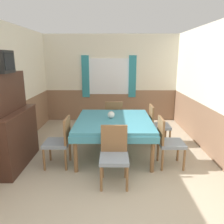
% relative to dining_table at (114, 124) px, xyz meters
% --- Properties ---
extents(wall_back, '(4.37, 0.10, 2.60)m').
position_rel_dining_table_xyz_m(wall_back, '(-0.08, 2.51, 0.67)').
color(wall_back, silver).
rests_on(wall_back, ground_plane).
extents(wall_left, '(0.05, 4.97, 2.60)m').
position_rel_dining_table_xyz_m(wall_left, '(-2.09, 0.21, 0.66)').
color(wall_left, silver).
rests_on(wall_left, ground_plane).
extents(wall_right, '(0.05, 4.97, 2.60)m').
position_rel_dining_table_xyz_m(wall_right, '(1.93, 0.21, 0.66)').
color(wall_right, silver).
rests_on(wall_right, ground_plane).
extents(dining_table, '(1.50, 1.67, 0.74)m').
position_rel_dining_table_xyz_m(dining_table, '(0.00, 0.00, 0.00)').
color(dining_table, teal).
rests_on(dining_table, ground_plane).
extents(chair_head_near, '(0.44, 0.44, 0.91)m').
position_rel_dining_table_xyz_m(chair_head_near, '(-0.00, -1.05, -0.15)').
color(chair_head_near, brown).
rests_on(chair_head_near, ground_plane).
extents(chair_left_near, '(0.44, 0.44, 0.91)m').
position_rel_dining_table_xyz_m(chair_left_near, '(-0.96, -0.50, -0.15)').
color(chair_left_near, brown).
rests_on(chair_left_near, ground_plane).
extents(chair_head_window, '(0.44, 0.44, 0.91)m').
position_rel_dining_table_xyz_m(chair_head_window, '(-0.00, 1.05, -0.15)').
color(chair_head_window, brown).
rests_on(chair_head_window, ground_plane).
extents(chair_right_far, '(0.44, 0.44, 0.91)m').
position_rel_dining_table_xyz_m(chair_right_far, '(0.96, 0.50, -0.15)').
color(chair_right_far, brown).
rests_on(chair_right_far, ground_plane).
extents(chair_right_near, '(0.44, 0.44, 0.91)m').
position_rel_dining_table_xyz_m(chair_right_near, '(0.96, -0.50, -0.15)').
color(chair_right_near, brown).
rests_on(chair_right_near, ground_plane).
extents(sideboard, '(0.46, 1.28, 1.68)m').
position_rel_dining_table_xyz_m(sideboard, '(-1.83, -0.48, 0.08)').
color(sideboard, '#3D2319').
rests_on(sideboard, ground_plane).
extents(tv, '(0.29, 0.40, 0.36)m').
position_rel_dining_table_xyz_m(tv, '(-1.81, -0.60, 1.23)').
color(tv, black).
rests_on(tv, sideboard).
extents(vase, '(0.14, 0.14, 0.14)m').
position_rel_dining_table_xyz_m(vase, '(-0.05, 0.09, 0.17)').
color(vase, silver).
rests_on(vase, dining_table).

